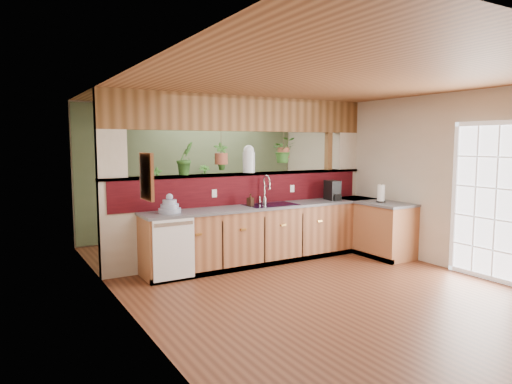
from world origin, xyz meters
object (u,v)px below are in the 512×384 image
faucet (266,188)px  paper_towel (381,194)px  coffee_maker (333,191)px  glass_jar (249,159)px  dish_stack (170,207)px  soap_dispenser (250,200)px  shelving_console (181,214)px

faucet → paper_towel: bearing=-25.6°
coffee_maker → paper_towel: (0.49, -0.63, -0.01)m
coffee_maker → glass_jar: size_ratio=0.75×
dish_stack → coffee_maker: bearing=-0.5°
soap_dispenser → paper_towel: bearing=-19.5°
faucet → soap_dispenser: (-0.33, -0.09, -0.15)m
glass_jar → shelving_console: size_ratio=0.29×
dish_stack → shelving_console: bearing=65.4°
faucet → coffee_maker: faucet is taller
dish_stack → soap_dispenser: (1.33, 0.07, 0.01)m
coffee_maker → soap_dispenser: bearing=-174.7°
dish_stack → paper_towel: (3.38, -0.66, 0.06)m
coffee_maker → shelving_console: (-1.84, 2.31, -0.55)m
glass_jar → shelving_console: 2.24m
shelving_console → soap_dispenser: bearing=-66.4°
faucet → paper_towel: 1.90m
coffee_maker → paper_towel: 0.80m
faucet → soap_dispenser: 0.38m
faucet → glass_jar: size_ratio=1.04×
soap_dispenser → paper_towel: 2.17m
faucet → shelving_console: (-0.62, 2.12, -0.65)m
dish_stack → soap_dispenser: size_ratio=1.66×
faucet → dish_stack: bearing=-174.4°
coffee_maker → glass_jar: bearing=172.6°
glass_jar → paper_towel: bearing=-28.7°
soap_dispenser → paper_towel: size_ratio=0.61×
soap_dispenser → paper_towel: paper_towel is taller
paper_towel → shelving_console: size_ratio=0.20×
coffee_maker → glass_jar: (-1.41, 0.41, 0.56)m
paper_towel → soap_dispenser: bearing=160.5°
paper_towel → glass_jar: (-1.90, 1.04, 0.57)m
dish_stack → soap_dispenser: bearing=3.0°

